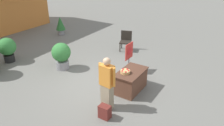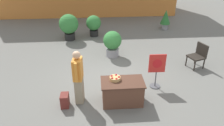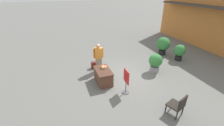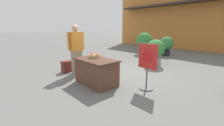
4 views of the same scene
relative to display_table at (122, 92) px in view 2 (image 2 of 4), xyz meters
The scene contains 11 objects.
ground_plane 1.33m from the display_table, 101.87° to the left, with size 120.00×120.00×0.00m, color slate.
display_table is the anchor object (origin of this frame).
apple_basket 0.50m from the display_table, 152.66° to the left, with size 0.33×0.33×0.13m.
person_visitor 1.41m from the display_table, behind, with size 0.30×0.61×1.73m.
backpack 1.76m from the display_table, behind, with size 0.24×0.34×0.42m.
poster_board 1.48m from the display_table, 31.27° to the left, with size 0.56×0.36×1.24m.
patio_chair 3.85m from the display_table, 31.81° to the left, with size 0.70×0.70×0.98m.
potted_plant_near_right 5.77m from the display_table, 111.44° to the left, with size 0.98×0.98×1.34m.
potted_plant_far_right 5.87m from the display_table, 98.33° to the left, with size 0.79×0.79×1.13m.
potted_plant_far_left 7.41m from the display_table, 63.49° to the left, with size 0.57×0.57×1.12m.
potted_plant_near_left 3.28m from the display_table, 90.84° to the left, with size 0.80×0.80×1.15m.
Camera 2 is at (-0.48, -6.69, 4.31)m, focal length 35.00 mm.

